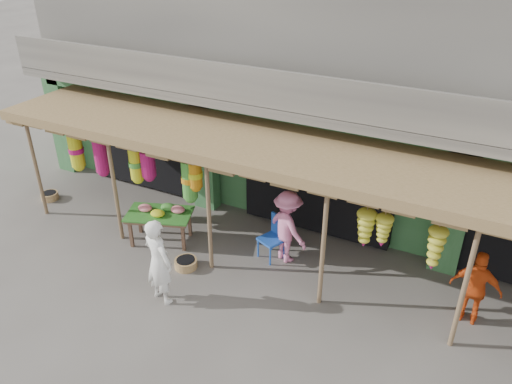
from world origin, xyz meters
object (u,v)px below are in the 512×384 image
at_px(person_front, 158,261).
at_px(person_shopper, 288,227).
at_px(flower_table, 160,214).
at_px(blue_chair, 274,235).
at_px(person_vendor, 476,288).

relative_size(person_front, person_shopper, 1.09).
distance_m(flower_table, person_front, 2.11).
bearing_deg(person_front, flower_table, -39.40).
bearing_deg(blue_chair, person_vendor, 20.32).
xyz_separation_m(blue_chair, person_front, (-1.38, -2.34, 0.36)).
distance_m(person_vendor, person_shopper, 3.87).
xyz_separation_m(flower_table, blue_chair, (2.61, 0.64, -0.16)).
bearing_deg(blue_chair, flower_table, -142.97).
bearing_deg(person_vendor, person_shopper, -0.55).
height_order(flower_table, person_vendor, person_vendor).
xyz_separation_m(blue_chair, person_shopper, (0.30, 0.02, 0.29)).
height_order(person_front, person_vendor, person_front).
bearing_deg(person_shopper, blue_chair, 31.66).
xyz_separation_m(flower_table, person_front, (1.24, -1.69, 0.20)).
bearing_deg(blue_chair, person_front, -97.31).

